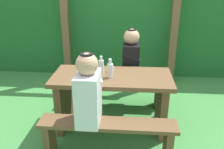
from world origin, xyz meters
TOP-DOWN VIEW (x-y plane):
  - ground_plane at (0.00, 0.00)m, footprint 12.00×12.00m
  - hedge_backdrop at (0.00, 2.06)m, footprint 6.40×0.64m
  - pergola_post_left at (-0.93, 1.49)m, footprint 0.12×0.12m
  - pergola_post_right at (0.93, 1.49)m, footprint 0.12×0.12m
  - picnic_table at (0.00, 0.00)m, footprint 1.40×0.64m
  - bench_near at (0.00, -0.55)m, footprint 1.40×0.24m
  - bench_far at (0.00, 0.55)m, footprint 1.40×0.24m
  - person_white_shirt at (-0.19, -0.55)m, footprint 0.25×0.35m
  - person_black_coat at (0.22, 0.55)m, footprint 0.25×0.35m
  - drinking_glass at (-0.02, 0.11)m, footprint 0.06×0.06m
  - bottle_left at (-0.30, -0.06)m, footprint 0.07×0.07m
  - bottle_right at (-0.02, -0.06)m, footprint 0.07×0.07m
  - bottle_center at (-0.13, 0.07)m, footprint 0.06×0.06m

SIDE VIEW (x-z plane):
  - ground_plane at x=0.00m, z-range 0.00..0.00m
  - bench_near at x=0.00m, z-range 0.09..0.52m
  - bench_far at x=0.00m, z-range 0.09..0.52m
  - picnic_table at x=0.00m, z-range 0.13..0.83m
  - drinking_glass at x=-0.02m, z-range 0.70..0.78m
  - person_white_shirt at x=-0.19m, z-range 0.39..1.11m
  - person_black_coat at x=0.22m, z-range 0.39..1.11m
  - bottle_center at x=-0.13m, z-range 0.68..0.90m
  - bottle_right at x=-0.02m, z-range 0.68..0.91m
  - bottle_left at x=-0.30m, z-range 0.68..0.93m
  - hedge_backdrop at x=0.00m, z-range 0.00..2.22m
  - pergola_post_left at x=-0.93m, z-range 0.00..2.22m
  - pergola_post_right at x=0.93m, z-range 0.00..2.22m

